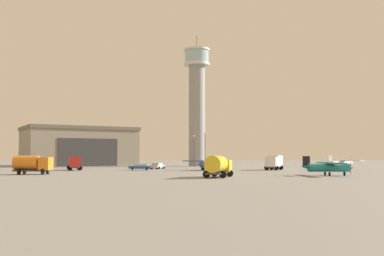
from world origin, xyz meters
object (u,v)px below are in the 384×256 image
(airplane_teal, at_px, (328,167))
(truck_box_red, at_px, (75,163))
(airplane_blue, at_px, (207,164))
(truck_fuel_tanker_orange, at_px, (32,164))
(light_post_west, at_px, (205,146))
(car_blue, at_px, (140,167))
(car_silver, at_px, (157,166))
(control_tower, at_px, (197,99))
(airplane_white, at_px, (341,163))
(truck_box_white, at_px, (274,162))
(light_post_east, at_px, (194,148))
(truck_fuel_tanker_yellow, at_px, (218,165))

(airplane_teal, height_order, truck_box_red, airplane_teal)
(airplane_blue, bearing_deg, truck_box_red, -72.60)
(truck_fuel_tanker_orange, distance_m, light_post_west, 49.92)
(truck_fuel_tanker_orange, relative_size, car_blue, 1.27)
(car_silver, bearing_deg, truck_box_red, 136.72)
(airplane_blue, bearing_deg, car_silver, -111.58)
(light_post_west, bearing_deg, airplane_blue, -90.77)
(control_tower, height_order, truck_fuel_tanker_orange, control_tower)
(truck_fuel_tanker_orange, bearing_deg, truck_box_red, 87.64)
(control_tower, relative_size, car_silver, 8.52)
(airplane_white, relative_size, truck_box_white, 1.58)
(truck_fuel_tanker_orange, bearing_deg, car_silver, 59.90)
(airplane_blue, distance_m, light_post_east, 28.28)
(car_silver, bearing_deg, airplane_white, -76.74)
(airplane_blue, distance_m, truck_fuel_tanker_orange, 34.82)
(light_post_east, bearing_deg, car_blue, -113.20)
(truck_fuel_tanker_yellow, xyz_separation_m, truck_box_white, (13.87, 32.28, 0.04))
(truck_fuel_tanker_orange, relative_size, truck_box_red, 0.82)
(control_tower, bearing_deg, car_blue, -108.63)
(truck_fuel_tanker_yellow, bearing_deg, airplane_teal, -55.78)
(truck_fuel_tanker_orange, bearing_deg, truck_fuel_tanker_yellow, -17.56)
(airplane_white, distance_m, light_post_west, 33.11)
(truck_box_white, relative_size, light_post_west, 0.67)
(car_silver, distance_m, light_post_west, 16.44)
(car_silver, bearing_deg, control_tower, 1.85)
(truck_fuel_tanker_orange, height_order, car_silver, truck_fuel_tanker_orange)
(airplane_blue, bearing_deg, light_post_west, -160.30)
(control_tower, xyz_separation_m, light_post_east, (-0.88, -9.89, -14.28))
(control_tower, distance_m, airplane_blue, 41.91)
(airplane_teal, distance_m, truck_fuel_tanker_orange, 46.55)
(airplane_blue, distance_m, airplane_teal, 29.98)
(truck_box_white, distance_m, light_post_west, 23.35)
(airplane_teal, xyz_separation_m, car_silver, (-28.06, 34.27, -0.64))
(light_post_east, bearing_deg, airplane_teal, -69.50)
(truck_box_white, bearing_deg, airplane_white, 125.12)
(car_silver, bearing_deg, truck_fuel_tanker_yellow, -143.98)
(airplane_blue, bearing_deg, light_post_east, -154.70)
(airplane_teal, height_order, car_silver, airplane_teal)
(truck_box_white, bearing_deg, car_blue, -60.61)
(control_tower, distance_m, airplane_teal, 67.54)
(airplane_blue, bearing_deg, airplane_teal, 55.60)
(control_tower, xyz_separation_m, truck_fuel_tanker_orange, (-27.52, -57.12, -17.62))
(truck_fuel_tanker_yellow, bearing_deg, truck_fuel_tanker_orange, 87.74)
(truck_fuel_tanker_orange, bearing_deg, airplane_blue, 35.58)
(airplane_blue, height_order, light_post_east, light_post_east)
(airplane_teal, bearing_deg, truck_box_white, 96.00)
(truck_fuel_tanker_orange, xyz_separation_m, light_post_east, (26.64, 47.22, 3.34))
(airplane_white, bearing_deg, car_silver, 139.45)
(truck_box_white, relative_size, light_post_east, 0.71)
(truck_fuel_tanker_orange, height_order, light_post_east, light_post_east)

